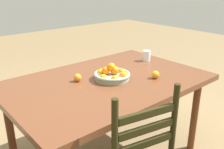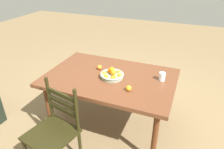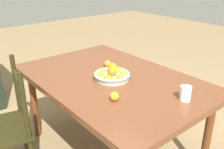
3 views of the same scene
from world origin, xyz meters
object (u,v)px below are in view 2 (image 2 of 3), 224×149
fruit_bowl (112,75)px  drinking_glass (162,77)px  orange_loose_0 (129,88)px  dining_table (110,81)px  chair_near_window (54,131)px  orange_loose_1 (100,67)px

fruit_bowl → drinking_glass: size_ratio=2.89×
fruit_bowl → orange_loose_0: bearing=143.1°
fruit_bowl → dining_table: bearing=-29.8°
chair_near_window → orange_loose_1: chair_near_window is taller
dining_table → drinking_glass: (-0.61, -0.14, 0.12)m
drinking_glass → orange_loose_1: bearing=1.1°
orange_loose_0 → drinking_glass: drinking_glass is taller
dining_table → orange_loose_1: orange_loose_1 is taller
fruit_bowl → drinking_glass: 0.60m
orange_loose_0 → drinking_glass: bearing=-129.1°
dining_table → drinking_glass: 0.64m
chair_near_window → orange_loose_0: bearing=55.7°
chair_near_window → orange_loose_0: size_ratio=15.40×
dining_table → drinking_glass: size_ratio=15.72×
orange_loose_1 → fruit_bowl: bearing=148.8°
orange_loose_0 → orange_loose_1: orange_loose_0 is taller
orange_loose_0 → dining_table: bearing=-36.2°
fruit_bowl → orange_loose_1: (0.23, -0.14, -0.01)m
fruit_bowl → drinking_glass: bearing=-164.8°
orange_loose_1 → dining_table: bearing=148.6°
dining_table → chair_near_window: chair_near_window is taller
fruit_bowl → orange_loose_1: 0.27m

